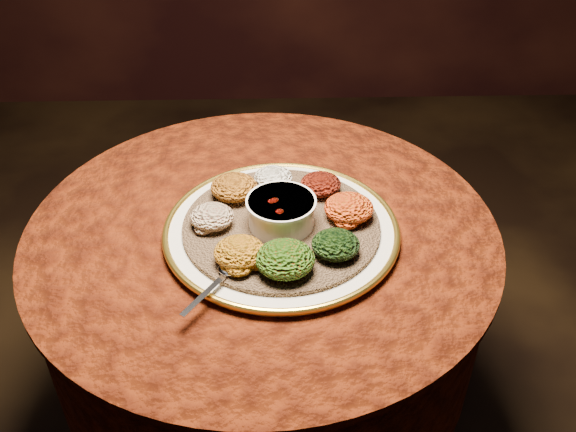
{
  "coord_description": "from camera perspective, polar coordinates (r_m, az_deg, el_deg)",
  "views": [
    {
      "loc": [
        0.02,
        -1.02,
        1.54
      ],
      "look_at": [
        0.05,
        -0.0,
        0.76
      ],
      "focal_mm": 40.0,
      "sensor_mm": 36.0,
      "label": 1
    }
  ],
  "objects": [
    {
      "name": "portion_tikil",
      "position": [
        1.27,
        5.43,
        0.7
      ],
      "size": [
        0.1,
        0.09,
        0.05
      ],
      "primitive_type": "ellipsoid",
      "color": "#AB7A0E",
      "rests_on": "injera"
    },
    {
      "name": "portion_mixveg",
      "position": [
        1.14,
        -0.27,
        -3.85
      ],
      "size": [
        0.11,
        0.1,
        0.05
      ],
      "primitive_type": "ellipsoid",
      "color": "maroon",
      "rests_on": "injera"
    },
    {
      "name": "portion_timatim",
      "position": [
        1.26,
        -6.78,
        -0.07
      ],
      "size": [
        0.09,
        0.08,
        0.04
      ],
      "primitive_type": "ellipsoid",
      "color": "maroon",
      "rests_on": "injera"
    },
    {
      "name": "portion_shiro",
      "position": [
        1.33,
        -4.82,
        2.57
      ],
      "size": [
        0.1,
        0.09,
        0.05
      ],
      "primitive_type": "ellipsoid",
      "color": "#A25813",
      "rests_on": "injera"
    },
    {
      "name": "portion_kitfo",
      "position": [
        1.34,
        2.92,
        2.84
      ],
      "size": [
        0.09,
        0.08,
        0.04
      ],
      "primitive_type": "ellipsoid",
      "color": "black",
      "rests_on": "injera"
    },
    {
      "name": "spoon",
      "position": [
        1.15,
        -5.4,
        -5.01
      ],
      "size": [
        0.11,
        0.13,
        0.01
      ],
      "rotation": [
        0.0,
        0.0,
        -2.17
      ],
      "color": "silver",
      "rests_on": "injera"
    },
    {
      "name": "platter",
      "position": [
        1.27,
        -0.6,
        -1.26
      ],
      "size": [
        0.54,
        0.54,
        0.02
      ],
      "rotation": [
        0.0,
        0.0,
        0.22
      ],
      "color": "beige",
      "rests_on": "table"
    },
    {
      "name": "table",
      "position": [
        1.42,
        -2.16,
        -6.58
      ],
      "size": [
        0.96,
        0.96,
        0.73
      ],
      "color": "black",
      "rests_on": "ground"
    },
    {
      "name": "injera",
      "position": [
        1.27,
        -0.6,
        -0.88
      ],
      "size": [
        0.46,
        0.46,
        0.01
      ],
      "primitive_type": "cylinder",
      "rotation": [
        0.0,
        0.0,
        0.21
      ],
      "color": "olive",
      "rests_on": "platter"
    },
    {
      "name": "portion_ayib",
      "position": [
        1.36,
        -1.33,
        3.43
      ],
      "size": [
        0.08,
        0.08,
        0.04
      ],
      "primitive_type": "ellipsoid",
      "color": "white",
      "rests_on": "injera"
    },
    {
      "name": "stew_bowl",
      "position": [
        1.24,
        -0.61,
        0.5
      ],
      "size": [
        0.14,
        0.14,
        0.06
      ],
      "color": "white",
      "rests_on": "injera"
    },
    {
      "name": "portion_kik",
      "position": [
        1.17,
        -4.33,
        -3.23
      ],
      "size": [
        0.09,
        0.09,
        0.05
      ],
      "primitive_type": "ellipsoid",
      "color": "#AC5E0F",
      "rests_on": "injera"
    },
    {
      "name": "portion_gomen",
      "position": [
        1.18,
        4.25,
        -2.55
      ],
      "size": [
        0.09,
        0.09,
        0.04
      ],
      "primitive_type": "ellipsoid",
      "color": "black",
      "rests_on": "injera"
    }
  ]
}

